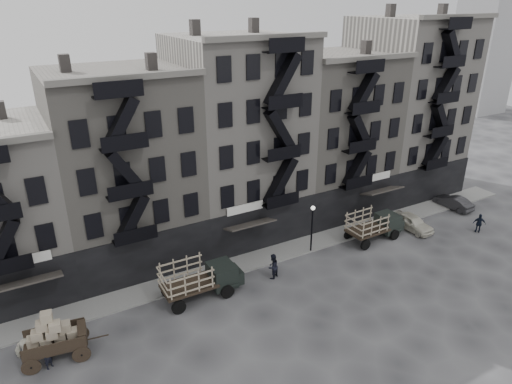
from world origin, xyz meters
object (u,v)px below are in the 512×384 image
horse (33,345)px  stake_truck_east (375,223)px  stake_truck_west (200,276)px  pedestrian_mid (273,266)px  policeman (479,223)px  wagon (51,333)px  car_far (453,202)px  car_east (412,222)px  pedestrian_west (48,357)px

horse → stake_truck_east: (27.66, 0.87, 0.77)m
stake_truck_west → pedestrian_mid: bearing=-5.2°
horse → policeman: policeman is taller
wagon → stake_truck_west: 10.00m
car_far → horse: bearing=-0.3°
stake_truck_west → car_east: bearing=0.1°
horse → car_far: horse is taller
wagon → car_east: (30.93, 1.35, -1.09)m
stake_truck_west → wagon: bearing=-171.6°
stake_truck_east → pedestrian_west: (-26.98, -2.36, -0.79)m
car_far → pedestrian_west: (-38.51, -3.23, 0.14)m
horse → car_far: (39.18, 1.74, -0.15)m
horse → car_far: bearing=-87.5°
wagon → pedestrian_west: (-0.42, -0.67, -1.02)m
pedestrian_west → policeman: bearing=-38.0°
horse → pedestrian_west: bearing=-155.6°
wagon → pedestrian_mid: size_ratio=1.97×
stake_truck_west → pedestrian_west: size_ratio=3.69×
horse → pedestrian_west: size_ratio=1.21×
wagon → car_far: wagon is taller
stake_truck_west → stake_truck_east: stake_truck_west is taller
wagon → pedestrian_west: bearing=-114.4°
pedestrian_west → pedestrian_mid: bearing=-30.3°
horse → car_east: size_ratio=0.46×
car_far → pedestrian_mid: pedestrian_mid is taller
stake_truck_east → pedestrian_mid: (-10.95, -0.83, -0.57)m
car_east → wagon: bearing=-179.3°
pedestrian_west → wagon: bearing=22.1°
pedestrian_west → pedestrian_mid: 16.11m
car_far → pedestrian_west: size_ratio=2.51×
stake_truck_west → car_far: 28.23m
pedestrian_mid → car_far: bearing=160.0°
pedestrian_mid → horse: bearing=-24.1°
wagon → policeman: 35.82m
horse → stake_truck_east: 27.68m
stake_truck_east → car_far: size_ratio=1.41×
car_east → policeman: size_ratio=2.32×
car_east → pedestrian_mid: 15.33m
horse → pedestrian_west: (0.68, -1.49, -0.02)m
stake_truck_east → car_far: bearing=2.8°
horse → pedestrian_west: horse is taller
pedestrian_mid → policeman: size_ratio=1.12×
horse → car_east: 32.04m
car_east → policeman: 5.91m
horse → pedestrian_mid: (16.71, 0.04, 0.20)m
car_far → pedestrian_west: 38.64m
stake_truck_west → stake_truck_east: (16.66, 0.28, -0.08)m
stake_truck_west → stake_truck_east: size_ratio=1.05×
stake_truck_west → stake_truck_east: 16.66m
stake_truck_east → car_far: stake_truck_east is taller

